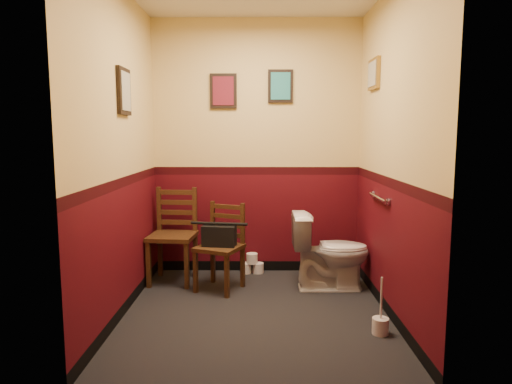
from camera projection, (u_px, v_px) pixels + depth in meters
floor at (256, 313)px, 3.86m from camera, size 2.20×2.40×0.00m
wall_back at (257, 148)px, 4.88m from camera, size 2.20×0.00×2.70m
wall_front at (254, 163)px, 2.50m from camera, size 2.20×0.00×2.70m
wall_left at (120, 153)px, 3.70m from camera, size 0.00×2.40×2.70m
wall_right at (392, 153)px, 3.68m from camera, size 0.00×2.40×2.70m
grab_bar at (378, 198)px, 3.98m from camera, size 0.05×0.56×0.06m
framed_print_back_a at (223, 91)px, 4.78m from camera, size 0.28×0.04×0.36m
framed_print_back_b at (280, 86)px, 4.77m from camera, size 0.26×0.04×0.34m
framed_print_left at (124, 91)px, 3.73m from camera, size 0.04×0.30×0.38m
framed_print_right at (374, 74)px, 4.19m from camera, size 0.04×0.34×0.28m
toilet at (330, 252)px, 4.43m from camera, size 0.75×0.43×0.73m
toilet_brush at (380, 325)px, 3.44m from camera, size 0.12×0.12×0.44m
chair_left at (173, 235)px, 4.64m from camera, size 0.48×0.48×0.95m
chair_right at (221, 247)px, 4.41m from camera, size 0.51×0.51×0.84m
handbag at (219, 235)px, 4.36m from camera, size 0.33×0.20×0.23m
tp_stack at (252, 265)px, 4.95m from camera, size 0.25×0.13×0.22m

